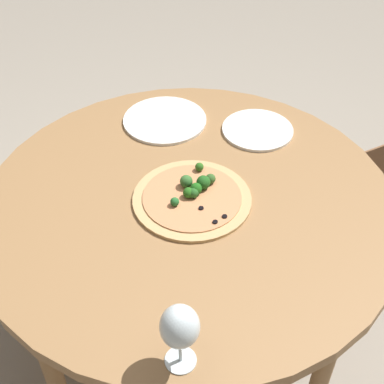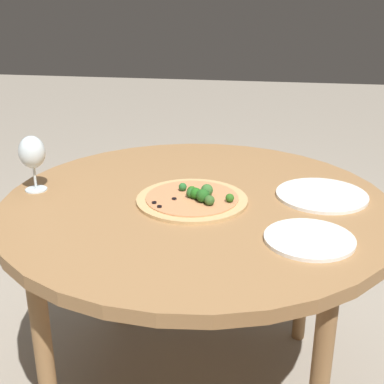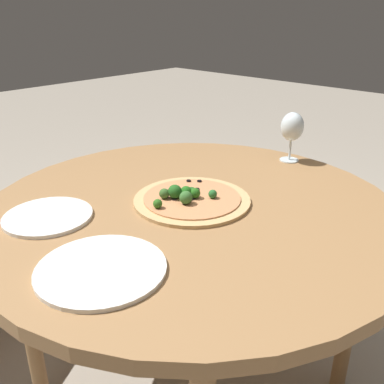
{
  "view_description": "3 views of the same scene",
  "coord_description": "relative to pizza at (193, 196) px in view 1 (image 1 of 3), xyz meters",
  "views": [
    {
      "loc": [
        -0.02,
        1.1,
        1.73
      ],
      "look_at": [
        -0.01,
        0.01,
        0.75
      ],
      "focal_mm": 50.0,
      "sensor_mm": 36.0,
      "label": 1
    },
    {
      "loc": [
        -1.45,
        -0.2,
        1.34
      ],
      "look_at": [
        -0.01,
        0.01,
        0.75
      ],
      "focal_mm": 50.0,
      "sensor_mm": 36.0,
      "label": 2
    },
    {
      "loc": [
        0.74,
        -0.8,
        1.23
      ],
      "look_at": [
        -0.01,
        0.01,
        0.75
      ],
      "focal_mm": 40.0,
      "sensor_mm": 36.0,
      "label": 3
    }
  ],
  "objects": [
    {
      "name": "ground_plane",
      "position": [
        0.01,
        -0.01,
        -0.73
      ],
      "size": [
        12.0,
        12.0,
        0.0
      ],
      "primitive_type": "plane",
      "color": "gray"
    },
    {
      "name": "wine_glass",
      "position": [
        0.02,
        0.5,
        0.11
      ],
      "size": [
        0.08,
        0.08,
        0.18
      ],
      "color": "silver",
      "rests_on": "dining_table"
    },
    {
      "name": "plate_far",
      "position": [
        -0.21,
        -0.33,
        -0.01
      ],
      "size": [
        0.23,
        0.23,
        0.01
      ],
      "color": "white",
      "rests_on": "dining_table"
    },
    {
      "name": "dining_table",
      "position": [
        0.01,
        -0.01,
        -0.07
      ],
      "size": [
        1.17,
        1.17,
        0.72
      ],
      "color": "olive",
      "rests_on": "ground_plane"
    },
    {
      "name": "pizza",
      "position": [
        0.0,
        0.0,
        0.0
      ],
      "size": [
        0.33,
        0.33,
        0.05
      ],
      "color": "tan",
      "rests_on": "dining_table"
    },
    {
      "name": "plate_near",
      "position": [
        0.1,
        -0.38,
        -0.01
      ],
      "size": [
        0.28,
        0.28,
        0.01
      ],
      "color": "white",
      "rests_on": "dining_table"
    }
  ]
}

